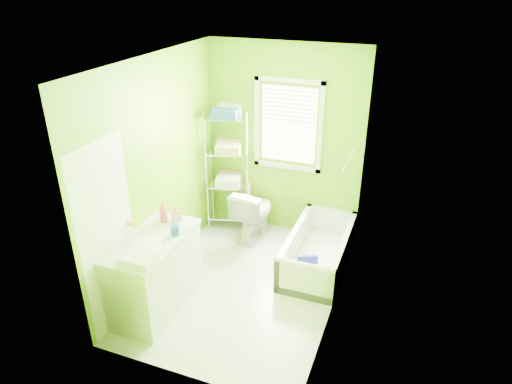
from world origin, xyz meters
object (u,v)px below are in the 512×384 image
at_px(bathtub, 317,255).
at_px(wire_shelf_unit, 230,155).
at_px(toilet, 254,213).
at_px(vanity, 155,271).

bearing_deg(bathtub, wire_shelf_unit, 157.54).
relative_size(toilet, wire_shelf_unit, 0.43).
bearing_deg(vanity, bathtub, 42.69).
height_order(toilet, wire_shelf_unit, wire_shelf_unit).
relative_size(bathtub, wire_shelf_unit, 0.84).
xyz_separation_m(toilet, wire_shelf_unit, (-0.43, 0.21, 0.70)).
relative_size(bathtub, vanity, 1.29).
bearing_deg(vanity, wire_shelf_unit, 88.69).
distance_m(bathtub, vanity, 2.03).
bearing_deg(bathtub, toilet, 159.33).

